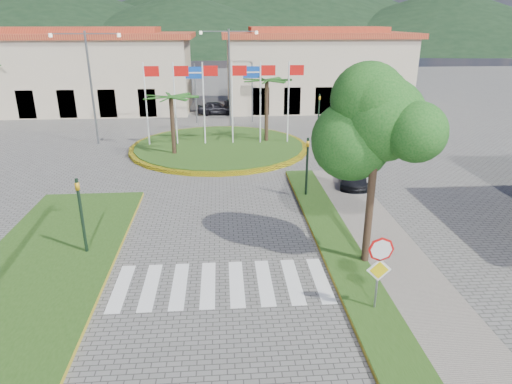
{
  "coord_description": "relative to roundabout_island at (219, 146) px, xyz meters",
  "views": [
    {
      "loc": [
        0.23,
        -9.89,
        8.7
      ],
      "look_at": [
        1.59,
        8.0,
        1.9
      ],
      "focal_mm": 32.0,
      "sensor_mm": 36.0,
      "label": 1
    }
  ],
  "objects": [
    {
      "name": "direction_sign_west",
      "position": [
        -2.0,
        8.97,
        3.36
      ],
      "size": [
        1.6,
        0.14,
        5.2
      ],
      "color": "slate",
      "rests_on": "ground"
    },
    {
      "name": "street_lamp_west",
      "position": [
        -9.0,
        2.0,
        4.32
      ],
      "size": [
        4.8,
        0.16,
        8.0
      ],
      "color": "slate",
      "rests_on": "ground"
    },
    {
      "name": "car_dark_b",
      "position": [
        2.68,
        14.73,
        0.5
      ],
      "size": [
        4.35,
        2.61,
        1.35
      ],
      "primitive_type": "imported",
      "rotation": [
        0.0,
        0.0,
        1.26
      ],
      "color": "black",
      "rests_on": "ground"
    },
    {
      "name": "stop_sign",
      "position": [
        4.9,
        -20.04,
        1.62
      ],
      "size": [
        0.8,
        0.11,
        2.65
      ],
      "color": "slate",
      "rests_on": "ground"
    },
    {
      "name": "traffic_light_right",
      "position": [
        4.5,
        -10.0,
        1.77
      ],
      "size": [
        0.15,
        0.18,
        3.2
      ],
      "color": "black",
      "rests_on": "ground"
    },
    {
      "name": "building_right",
      "position": [
        10.0,
        16.0,
        3.73
      ],
      "size": [
        19.08,
        9.54,
        8.05
      ],
      "color": "beige",
      "rests_on": "ground"
    },
    {
      "name": "ground",
      "position": [
        -0.0,
        -22.0,
        -0.17
      ],
      "size": [
        160.0,
        160.0,
        0.0
      ],
      "primitive_type": "plane",
      "color": "#5F5D5A",
      "rests_on": "ground"
    },
    {
      "name": "hill_far_mid",
      "position": [
        15.0,
        138.0,
        14.83
      ],
      "size": [
        180.0,
        180.0,
        30.0
      ],
      "primitive_type": "cone",
      "color": "black",
      "rests_on": "ground"
    },
    {
      "name": "sidewalk_right",
      "position": [
        6.0,
        -20.0,
        -0.1
      ],
      "size": [
        4.0,
        28.0,
        0.15
      ],
      "primitive_type": "cube",
      "color": "gray",
      "rests_on": "ground"
    },
    {
      "name": "hill_far_west",
      "position": [
        -55.0,
        118.0,
        10.83
      ],
      "size": [
        140.0,
        140.0,
        22.0
      ],
      "primitive_type": "cone",
      "color": "black",
      "rests_on": "ground"
    },
    {
      "name": "hill_far_east",
      "position": [
        70.0,
        113.0,
        8.83
      ],
      "size": [
        120.0,
        120.0,
        18.0
      ],
      "primitive_type": "cone",
      "color": "black",
      "rests_on": "ground"
    },
    {
      "name": "crosswalk",
      "position": [
        -0.0,
        -18.0,
        -0.17
      ],
      "size": [
        8.0,
        3.0,
        0.01
      ],
      "primitive_type": "cube",
      "color": "silver",
      "rests_on": "ground"
    },
    {
      "name": "traffic_light_far",
      "position": [
        8.0,
        4.0,
        1.77
      ],
      "size": [
        0.18,
        0.15,
        3.2
      ],
      "color": "black",
      "rests_on": "ground"
    },
    {
      "name": "car_side_right",
      "position": [
        7.5,
        -8.34,
        0.35
      ],
      "size": [
        2.38,
        3.87,
        1.05
      ],
      "primitive_type": "imported",
      "rotation": [
        0.0,
        0.0,
        -0.27
      ],
      "color": "black",
      "rests_on": "ground"
    },
    {
      "name": "car_dark_a",
      "position": [
        -0.23,
        12.69,
        0.46
      ],
      "size": [
        3.77,
        1.61,
        1.27
      ],
      "primitive_type": "imported",
      "rotation": [
        0.0,
        0.0,
        1.6
      ],
      "color": "black",
      "rests_on": "ground"
    },
    {
      "name": "verge_right",
      "position": [
        4.8,
        -20.0,
        -0.08
      ],
      "size": [
        1.6,
        28.0,
        0.18
      ],
      "primitive_type": "cube",
      "color": "#244714",
      "rests_on": "ground"
    },
    {
      "name": "deciduous_tree",
      "position": [
        5.5,
        -17.0,
        5.0
      ],
      "size": [
        3.6,
        3.6,
        6.8
      ],
      "color": "black",
      "rests_on": "ground"
    },
    {
      "name": "direction_sign_east",
      "position": [
        3.0,
        8.97,
        3.36
      ],
      "size": [
        1.6,
        0.14,
        5.2
      ],
      "color": "slate",
      "rests_on": "ground"
    },
    {
      "name": "building_left",
      "position": [
        -14.0,
        16.0,
        3.73
      ],
      "size": [
        23.32,
        9.54,
        8.05
      ],
      "color": "beige",
      "rests_on": "ground"
    },
    {
      "name": "hill_near_back",
      "position": [
        -10.0,
        108.0,
        7.83
      ],
      "size": [
        110.0,
        110.0,
        16.0
      ],
      "primitive_type": "cone",
      "color": "black",
      "rests_on": "ground"
    },
    {
      "name": "street_lamp_centre",
      "position": [
        1.0,
        8.0,
        4.32
      ],
      "size": [
        4.8,
        0.16,
        8.0
      ],
      "color": "slate",
      "rests_on": "ground"
    },
    {
      "name": "white_van",
      "position": [
        -10.6,
        13.99,
        0.4
      ],
      "size": [
        4.27,
        2.29,
        1.14
      ],
      "primitive_type": "imported",
      "rotation": [
        0.0,
        0.0,
        1.47
      ],
      "color": "white",
      "rests_on": "ground"
    },
    {
      "name": "median_left",
      "position": [
        -6.5,
        -16.0,
        -0.08
      ],
      "size": [
        5.0,
        14.0,
        0.18
      ],
      "primitive_type": "cube",
      "color": "#244714",
      "rests_on": "ground"
    },
    {
      "name": "traffic_light_left",
      "position": [
        -5.2,
        -15.5,
        1.77
      ],
      "size": [
        0.15,
        0.18,
        3.2
      ],
      "color": "black",
      "rests_on": "ground"
    },
    {
      "name": "roundabout_island",
      "position": [
        0.0,
        0.0,
        0.0
      ],
      "size": [
        12.7,
        12.7,
        6.0
      ],
      "color": "yellow",
      "rests_on": "ground"
    }
  ]
}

